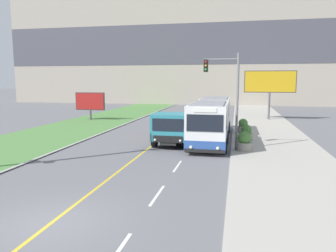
{
  "coord_description": "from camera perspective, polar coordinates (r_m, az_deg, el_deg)",
  "views": [
    {
      "loc": [
        5.77,
        -9.09,
        4.58
      ],
      "look_at": [
        1.1,
        13.2,
        1.4
      ],
      "focal_mm": 35.0,
      "sensor_mm": 36.0,
      "label": 1
    }
  ],
  "objects": [
    {
      "name": "apartment_block_background",
      "position": [
        65.97,
        6.94,
        13.23
      ],
      "size": [
        80.0,
        8.04,
        21.41
      ],
      "color": "#A89E8E",
      "rests_on": "ground_plane"
    },
    {
      "name": "billboard_small",
      "position": [
        39.02,
        -13.41,
        4.11
      ],
      "size": [
        3.54,
        0.24,
        3.2
      ],
      "color": "#59595B",
      "rests_on": "ground_plane"
    },
    {
      "name": "planter_round_near",
      "position": [
        21.8,
        13.13,
        -2.7
      ],
      "size": [
        1.1,
        1.1,
        1.26
      ],
      "color": "gray",
      "rests_on": "sidewalk_right"
    },
    {
      "name": "planter_round_third",
      "position": [
        29.3,
        12.93,
        -0.05
      ],
      "size": [
        1.0,
        1.0,
        1.19
      ],
      "color": "gray",
      "rests_on": "sidewalk_right"
    },
    {
      "name": "traffic_light_mast",
      "position": [
        21.64,
        10.38,
        6.29
      ],
      "size": [
        2.28,
        0.32,
        6.32
      ],
      "color": "slate",
      "rests_on": "ground_plane"
    },
    {
      "name": "city_bus",
      "position": [
        25.47,
        7.67,
        1.11
      ],
      "size": [
        2.63,
        12.05,
        3.11
      ],
      "color": "white",
      "rests_on": "ground_plane"
    },
    {
      "name": "ground_plane",
      "position": [
        11.7,
        -19.6,
        -15.58
      ],
      "size": [
        300.0,
        300.0,
        0.0
      ],
      "primitive_type": "plane",
      "color": "slate"
    },
    {
      "name": "sidewalk_right",
      "position": [
        10.53,
        27.05,
        -18.53
      ],
      "size": [
        6.0,
        140.0,
        0.08
      ],
      "color": "#ADA89E",
      "rests_on": "ground_plane"
    },
    {
      "name": "billboard_large",
      "position": [
        39.72,
        17.34,
        7.16
      ],
      "size": [
        5.77,
        0.24,
        5.69
      ],
      "color": "#59595B",
      "rests_on": "ground_plane"
    },
    {
      "name": "lane_marking_centre",
      "position": [
        13.46,
        -12.83,
        -12.14
      ],
      "size": [
        2.88,
        140.0,
        0.01
      ],
      "color": "gold",
      "rests_on": "ground_plane"
    },
    {
      "name": "dump_truck",
      "position": [
        23.44,
        1.04,
        -0.36
      ],
      "size": [
        2.53,
        6.79,
        2.34
      ],
      "color": "black",
      "rests_on": "ground_plane"
    },
    {
      "name": "planter_round_second",
      "position": [
        25.55,
        13.46,
        -1.22
      ],
      "size": [
        1.0,
        1.0,
        1.19
      ],
      "color": "gray",
      "rests_on": "sidewalk_right"
    }
  ]
}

